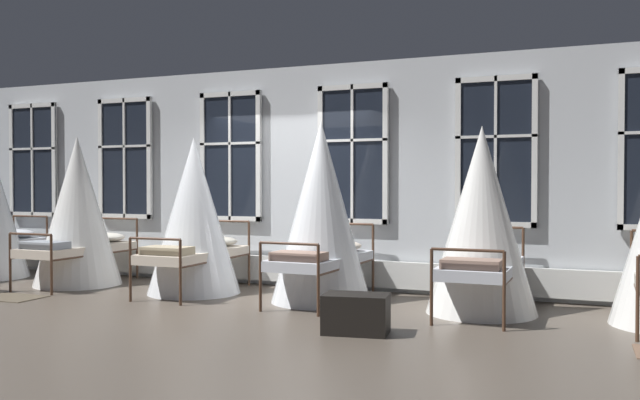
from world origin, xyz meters
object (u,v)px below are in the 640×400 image
object	(u,v)px
cot_second	(78,213)
travel_trunk	(356,314)
cot_fourth	(321,214)
cot_fifth	(482,222)
cot_third	(194,218)

from	to	relation	value
cot_second	travel_trunk	distance (m)	5.20
cot_fourth	travel_trunk	bearing A→B (deg)	-145.01
cot_second	cot_fifth	world-z (taller)	cot_second
cot_third	cot_fourth	world-z (taller)	cot_fourth
cot_third	travel_trunk	distance (m)	3.37
cot_fourth	cot_fifth	size ratio (longest dim) A/B	1.06
cot_third	travel_trunk	size ratio (longest dim) A/B	3.30
cot_fifth	travel_trunk	xyz separation A→B (m)	(-0.97, -1.56, -0.85)
cot_second	cot_fourth	world-z (taller)	cot_fourth
cot_second	cot_third	distance (m)	2.01
cot_second	travel_trunk	bearing A→B (deg)	-107.04
cot_fifth	travel_trunk	size ratio (longest dim) A/B	3.36
cot_fourth	cot_fifth	distance (m)	1.99
cot_fourth	travel_trunk	size ratio (longest dim) A/B	3.56
cot_third	cot_fifth	xyz separation A→B (m)	(3.85, 0.02, 0.02)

